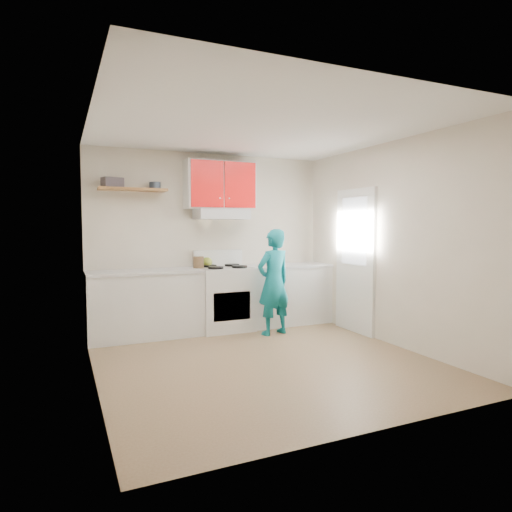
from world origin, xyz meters
name	(u,v)px	position (x,y,z in m)	size (l,w,h in m)	color
floor	(264,360)	(0.00, 0.00, 0.00)	(3.80, 3.80, 0.00)	brown
ceiling	(264,128)	(0.00, 0.00, 2.60)	(3.60, 3.80, 0.04)	white
back_wall	(210,241)	(0.00, 1.90, 1.30)	(3.60, 0.04, 2.60)	beige
front_wall	(376,257)	(0.00, -1.90, 1.30)	(3.60, 0.04, 2.60)	beige
left_wall	(92,250)	(-1.80, 0.00, 1.30)	(0.04, 3.80, 2.60)	beige
right_wall	(391,243)	(1.80, 0.00, 1.30)	(0.04, 3.80, 2.60)	beige
door	(355,261)	(1.78, 0.70, 1.02)	(0.05, 0.85, 2.05)	white
door_glass	(354,231)	(1.75, 0.70, 1.45)	(0.01, 0.55, 0.95)	white
counter_left	(145,305)	(-1.04, 1.60, 0.45)	(1.52, 0.60, 0.90)	silver
counter_right	(286,294)	(1.14, 1.60, 0.45)	(1.32, 0.60, 0.90)	silver
stove	(224,299)	(0.10, 1.57, 0.46)	(0.76, 0.65, 0.92)	white
range_hood	(221,214)	(0.10, 1.68, 1.70)	(0.76, 0.44, 0.15)	silver
upper_cabinets	(220,185)	(0.10, 1.73, 2.12)	(1.02, 0.33, 0.70)	red
shelf	(133,189)	(-1.15, 1.75, 2.02)	(0.90, 0.30, 0.04)	brown
books	(112,183)	(-1.42, 1.76, 2.10)	(0.25, 0.18, 0.13)	#494046
tin	(155,186)	(-0.84, 1.78, 2.09)	(0.16, 0.16, 0.10)	#333D4C
kettle	(207,262)	(-0.11, 1.76, 0.99)	(0.17, 0.17, 0.14)	olive
crock	(199,263)	(-0.27, 1.63, 0.99)	(0.16, 0.16, 0.19)	brown
cutting_board	(264,267)	(0.73, 1.54, 0.91)	(0.27, 0.20, 0.02)	olive
silicone_mat	(312,264)	(1.63, 1.65, 0.90)	(0.31, 0.25, 0.01)	red
person	(274,282)	(0.64, 1.04, 0.74)	(0.54, 0.35, 1.48)	#0D717D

